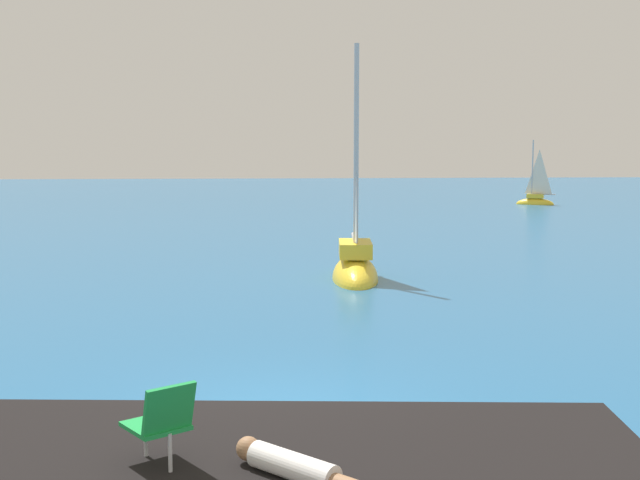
{
  "coord_description": "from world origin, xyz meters",
  "views": [
    {
      "loc": [
        -0.32,
        -11.17,
        3.84
      ],
      "look_at": [
        1.23,
        8.81,
        1.46
      ],
      "focal_mm": 45.4,
      "sensor_mm": 36.0,
      "label": 1
    }
  ],
  "objects_px": {
    "sailboat_near": "(355,265)",
    "sailboat_far": "(535,201)",
    "person_sunbather": "(305,471)",
    "beach_chair": "(162,419)"
  },
  "relations": [
    {
      "from": "sailboat_near",
      "to": "person_sunbather",
      "type": "distance_m",
      "value": 16.36
    },
    {
      "from": "sailboat_far",
      "to": "person_sunbather",
      "type": "xyz_separation_m",
      "value": [
        -17.32,
        -43.72,
        0.83
      ]
    },
    {
      "from": "sailboat_near",
      "to": "beach_chair",
      "type": "height_order",
      "value": "sailboat_near"
    },
    {
      "from": "person_sunbather",
      "to": "sailboat_far",
      "type": "bearing_deg",
      "value": 112.84
    },
    {
      "from": "sailboat_near",
      "to": "person_sunbather",
      "type": "xyz_separation_m",
      "value": [
        -2.39,
        -16.17,
        0.68
      ]
    },
    {
      "from": "sailboat_far",
      "to": "beach_chair",
      "type": "bearing_deg",
      "value": 92.67
    },
    {
      "from": "person_sunbather",
      "to": "beach_chair",
      "type": "relative_size",
      "value": 1.69
    },
    {
      "from": "sailboat_near",
      "to": "sailboat_far",
      "type": "relative_size",
      "value": 1.6
    },
    {
      "from": "person_sunbather",
      "to": "beach_chair",
      "type": "height_order",
      "value": "beach_chair"
    },
    {
      "from": "sailboat_near",
      "to": "beach_chair",
      "type": "distance_m",
      "value": 16.16
    }
  ]
}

